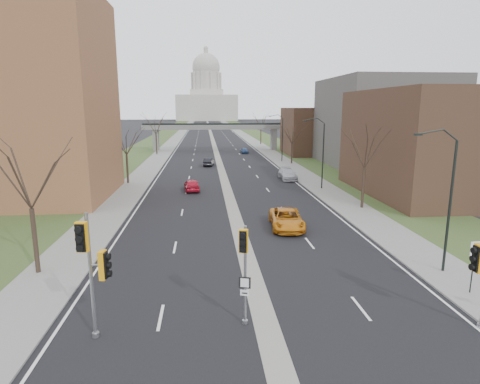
{
  "coord_description": "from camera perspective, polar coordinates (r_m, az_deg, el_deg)",
  "views": [
    {
      "loc": [
        -2.75,
        -16.0,
        9.95
      ],
      "look_at": [
        -0.26,
        11.82,
        4.08
      ],
      "focal_mm": 30.0,
      "sensor_mm": 36.0,
      "label": 1
    }
  ],
  "objects": [
    {
      "name": "sidewalk_left",
      "position": [
        166.55,
        -8.38,
        8.33
      ],
      "size": [
        4.0,
        600.0,
        0.12
      ],
      "primitive_type": "cube",
      "color": "gray",
      "rests_on": "ground"
    },
    {
      "name": "streetlight_far",
      "position": [
        75.32,
        5.47,
        9.53
      ],
      "size": [
        2.61,
        0.2,
        8.7
      ],
      "color": "black",
      "rests_on": "sidewalk_right"
    },
    {
      "name": "tree_right_c",
      "position": [
        112.15,
        3.01,
        10.36
      ],
      "size": [
        7.65,
        7.65,
        9.99
      ],
      "color": "#382B21",
      "rests_on": "sidewalk_right"
    },
    {
      "name": "car_left_near",
      "position": [
        49.43,
        -6.86,
        1.03
      ],
      "size": [
        2.13,
        4.44,
        1.46
      ],
      "primitive_type": "imported",
      "rotation": [
        0.0,
        0.0,
        3.24
      ],
      "color": "red",
      "rests_on": "ground"
    },
    {
      "name": "grass_verge_right",
      "position": [
        167.58,
        2.03,
        8.47
      ],
      "size": [
        8.0,
        600.0,
        0.1
      ],
      "primitive_type": "cube",
      "color": "#334A22",
      "rests_on": "ground"
    },
    {
      "name": "signal_pole_median",
      "position": [
        18.17,
        0.6,
        -9.47
      ],
      "size": [
        0.63,
        0.8,
        4.79
      ],
      "rotation": [
        0.0,
        0.0,
        -0.27
      ],
      "color": "gray",
      "rests_on": "ground"
    },
    {
      "name": "ground",
      "position": [
        19.04,
        4.2,
        -19.68
      ],
      "size": [
        700.0,
        700.0,
        0.0
      ],
      "primitive_type": "plane",
      "color": "black",
      "rests_on": "ground"
    },
    {
      "name": "commercial_block_near",
      "position": [
        51.64,
        26.27,
        6.26
      ],
      "size": [
        16.0,
        20.0,
        12.0
      ],
      "primitive_type": "cube",
      "color": "#4A3222",
      "rests_on": "ground"
    },
    {
      "name": "tree_left_b",
      "position": [
        55.09,
        -15.97,
        7.53
      ],
      "size": [
        6.75,
        6.75,
        8.81
      ],
      "color": "#382B21",
      "rests_on": "sidewalk_left"
    },
    {
      "name": "tree_left_c",
      "position": [
        88.64,
        -11.93,
        9.73
      ],
      "size": [
        7.65,
        7.65,
        9.99
      ],
      "color": "#382B21",
      "rests_on": "sidewalk_left"
    },
    {
      "name": "car_right_mid",
      "position": [
        57.33,
        6.76,
        2.56
      ],
      "size": [
        2.17,
        5.28,
        1.53
      ],
      "primitive_type": "imported",
      "rotation": [
        0.0,
        0.0,
        0.01
      ],
      "color": "#B0B0B8",
      "rests_on": "ground"
    },
    {
      "name": "car_left_far",
      "position": [
        70.69,
        -4.48,
        4.3
      ],
      "size": [
        1.99,
        4.38,
        1.39
      ],
      "primitive_type": "imported",
      "rotation": [
        0.0,
        0.0,
        3.02
      ],
      "color": "black",
      "rests_on": "ground"
    },
    {
      "name": "speed_limit_sign",
      "position": [
        25.02,
        30.33,
        -8.05
      ],
      "size": [
        0.63,
        0.1,
        2.92
      ],
      "rotation": [
        0.0,
        0.0,
        0.1
      ],
      "color": "black",
      "rests_on": "sidewalk_right"
    },
    {
      "name": "signal_pole_left",
      "position": [
        18.12,
        -20.25,
        -8.98
      ],
      "size": [
        1.12,
        0.98,
        5.7
      ],
      "rotation": [
        0.0,
        0.0,
        -0.13
      ],
      "color": "gray",
      "rests_on": "ground"
    },
    {
      "name": "tree_left_a",
      "position": [
        26.3,
        -28.05,
        3.23
      ],
      "size": [
        7.2,
        7.2,
        9.4
      ],
      "color": "#382B21",
      "rests_on": "sidewalk_left"
    },
    {
      "name": "streetlight_mid",
      "position": [
        50.01,
        10.95,
        8.21
      ],
      "size": [
        2.61,
        0.2,
        8.7
      ],
      "color": "black",
      "rests_on": "sidewalk_right"
    },
    {
      "name": "road_surface",
      "position": [
        166.32,
        -4.21,
        8.4
      ],
      "size": [
        20.0,
        600.0,
        0.01
      ],
      "primitive_type": "cube",
      "color": "black",
      "rests_on": "ground"
    },
    {
      "name": "tree_right_a",
      "position": [
        41.27,
        17.46,
        6.71
      ],
      "size": [
        7.2,
        7.2,
        9.4
      ],
      "color": "#382B21",
      "rests_on": "sidewalk_right"
    },
    {
      "name": "sidewalk_right",
      "position": [
        166.94,
        -0.04,
        8.46
      ],
      "size": [
        4.0,
        600.0,
        0.12
      ],
      "primitive_type": "cube",
      "color": "gray",
      "rests_on": "ground"
    },
    {
      "name": "streetlight_near",
      "position": [
        26.11,
        26.75,
        4.0
      ],
      "size": [
        2.61,
        0.2,
        8.7
      ],
      "color": "black",
      "rests_on": "sidewalk_right"
    },
    {
      "name": "commercial_block_mid",
      "position": [
        74.67,
        19.47,
        9.31
      ],
      "size": [
        18.0,
        22.0,
        15.0
      ],
      "primitive_type": "cube",
      "color": "#524F4B",
      "rests_on": "ground"
    },
    {
      "name": "grass_verge_left",
      "position": [
        166.99,
        -10.46,
        8.27
      ],
      "size": [
        8.0,
        600.0,
        0.1
      ],
      "primitive_type": "cube",
      "color": "#334A22",
      "rests_on": "ground"
    },
    {
      "name": "pedestrian_bridge",
      "position": [
        96.17,
        -3.51,
        8.79
      ],
      "size": [
        34.0,
        3.0,
        6.45
      ],
      "color": "slate",
      "rests_on": "ground"
    },
    {
      "name": "car_right_near",
      "position": [
        34.07,
        6.65,
        -3.82
      ],
      "size": [
        3.04,
        5.86,
        1.58
      ],
      "primitive_type": "imported",
      "rotation": [
        0.0,
        0.0,
        -0.08
      ],
      "color": "orange",
      "rests_on": "ground"
    },
    {
      "name": "capitol",
      "position": [
        336.12,
        -4.78,
        13.29
      ],
      "size": [
        48.0,
        42.0,
        55.75
      ],
      "color": "#BAB4AA",
      "rests_on": "ground"
    },
    {
      "name": "tree_right_b",
      "position": [
        72.84,
        7.46,
        8.51
      ],
      "size": [
        6.3,
        6.3,
        8.22
      ],
      "color": "#382B21",
      "rests_on": "sidewalk_right"
    },
    {
      "name": "median_strip",
      "position": [
        166.32,
        -4.21,
        8.4
      ],
      "size": [
        1.2,
        600.0,
        0.02
      ],
      "primitive_type": "cube",
      "color": "gray",
      "rests_on": "ground"
    },
    {
      "name": "car_right_far",
      "position": [
        90.28,
        0.64,
        5.92
      ],
      "size": [
        1.66,
        3.68,
        1.23
      ],
      "primitive_type": "imported",
      "rotation": [
        0.0,
        0.0,
        0.06
      ],
      "color": "navy",
      "rests_on": "ground"
    },
    {
      "name": "commercial_block_far",
      "position": [
        89.62,
        11.04,
        8.48
      ],
      "size": [
        14.0,
        14.0,
        10.0
      ],
      "primitive_type": "cube",
      "color": "#4A3222",
      "rests_on": "ground"
    }
  ]
}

